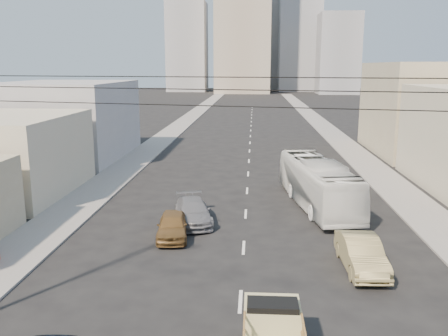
# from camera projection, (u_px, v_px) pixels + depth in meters

# --- Properties ---
(sidewalk_left) EXTENTS (3.50, 180.00, 0.12)m
(sidewalk_left) POSITION_uv_depth(u_px,v_px,m) (182.00, 123.00, 80.89)
(sidewalk_left) COLOR gray
(sidewalk_left) RESTS_ON ground
(sidewalk_right) EXTENTS (3.50, 180.00, 0.12)m
(sidewalk_right) POSITION_uv_depth(u_px,v_px,m) (321.00, 124.00, 79.44)
(sidewalk_right) COLOR gray
(sidewalk_right) RESTS_ON ground
(lane_dashes) EXTENTS (0.15, 104.00, 0.01)m
(lane_dashes) POSITION_uv_depth(u_px,v_px,m) (250.00, 139.00, 63.59)
(lane_dashes) COLOR silver
(lane_dashes) RESTS_ON ground
(city_bus) EXTENTS (4.65, 12.12, 3.29)m
(city_bus) POSITION_uv_depth(u_px,v_px,m) (317.00, 183.00, 32.80)
(city_bus) COLOR silver
(city_bus) RESTS_ON ground
(sedan_brown) EXTENTS (2.12, 4.35, 1.43)m
(sedan_brown) POSITION_uv_depth(u_px,v_px,m) (173.00, 225.00, 26.91)
(sedan_brown) COLOR brown
(sedan_brown) RESTS_ON ground
(sedan_tan) EXTENTS (1.85, 4.86, 1.58)m
(sedan_tan) POSITION_uv_depth(u_px,v_px,m) (361.00, 253.00, 22.67)
(sedan_tan) COLOR #9E905C
(sedan_tan) RESTS_ON ground
(sedan_grey) EXTENTS (3.15, 5.32, 1.44)m
(sedan_grey) POSITION_uv_depth(u_px,v_px,m) (193.00, 211.00, 29.51)
(sedan_grey) COLOR slate
(sedan_grey) RESTS_ON ground
(overhead_wires) EXTENTS (23.01, 5.02, 0.72)m
(overhead_wires) POSITION_uv_depth(u_px,v_px,m) (235.00, 91.00, 11.45)
(overhead_wires) COLOR black
(overhead_wires) RESTS_ON ground
(bldg_right_far) EXTENTS (12.00, 16.00, 10.00)m
(bldg_right_far) POSITION_uv_depth(u_px,v_px,m) (430.00, 109.00, 52.52)
(bldg_right_far) COLOR tan
(bldg_right_far) RESTS_ON ground
(bldg_left_far) EXTENTS (12.00, 16.00, 8.00)m
(bldg_left_far) POSITION_uv_depth(u_px,v_px,m) (66.00, 120.00, 50.29)
(bldg_left_far) COLOR #97979A
(bldg_left_far) RESTS_ON ground
(high_rise_tower) EXTENTS (20.00, 20.00, 60.00)m
(high_rise_tower) POSITION_uv_depth(u_px,v_px,m) (243.00, 9.00, 171.73)
(high_rise_tower) COLOR tan
(high_rise_tower) RESTS_ON ground
(midrise_ne) EXTENTS (16.00, 16.00, 40.00)m
(midrise_ne) POSITION_uv_depth(u_px,v_px,m) (299.00, 40.00, 187.10)
(midrise_ne) COLOR #94979C
(midrise_ne) RESTS_ON ground
(midrise_nw) EXTENTS (15.00, 15.00, 34.00)m
(midrise_nw) POSITION_uv_depth(u_px,v_px,m) (187.00, 47.00, 185.57)
(midrise_nw) COLOR #94979C
(midrise_nw) RESTS_ON ground
(midrise_back) EXTENTS (18.00, 18.00, 44.00)m
(midrise_back) POSITION_uv_depth(u_px,v_px,m) (268.00, 37.00, 202.06)
(midrise_back) COLOR #97979A
(midrise_back) RESTS_ON ground
(midrise_east) EXTENTS (14.00, 14.00, 28.00)m
(midrise_east) POSITION_uv_depth(u_px,v_px,m) (338.00, 54.00, 168.10)
(midrise_east) COLOR #94979C
(midrise_east) RESTS_ON ground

